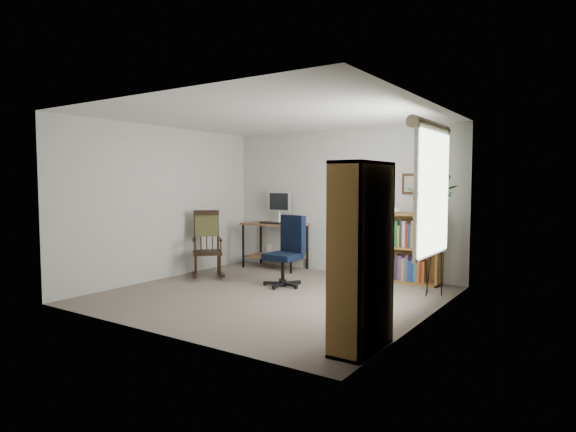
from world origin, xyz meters
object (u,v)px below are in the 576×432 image
Objects in this scene: desk at (275,246)px; rocking_chair at (207,243)px; office_chair at (283,251)px; low_bookshelf at (408,248)px; tall_bookshelf at (362,257)px.

desk is 1.34m from rocking_chair.
office_chair is 1.00× the size of low_bookshelf.
rocking_chair is 3.93m from tall_bookshelf.
low_bookshelf is (1.42, 1.28, 0.00)m from office_chair.
low_bookshelf is at bearing 102.46° from tall_bookshelf.
rocking_chair is at bearing -109.93° from desk.
tall_bookshelf reaches higher than desk.
low_bookshelf is at bearing 53.54° from office_chair.
rocking_chair reaches higher than desk.
tall_bookshelf is at bearing -44.09° from desk.
desk is 1.03× the size of rocking_chair.
office_chair is (0.96, -1.16, 0.13)m from desk.
tall_bookshelf reaches higher than rocking_chair.
tall_bookshelf is at bearing -72.28° from rocking_chair.
tall_bookshelf is at bearing -77.54° from low_bookshelf.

